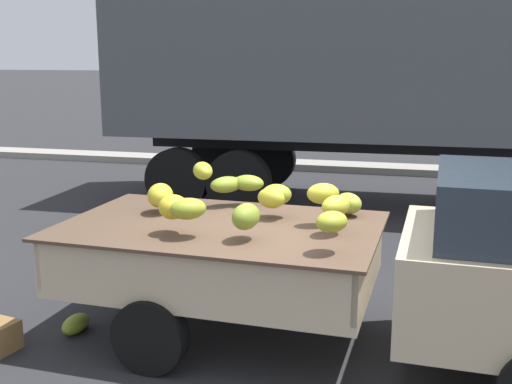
# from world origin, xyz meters

# --- Properties ---
(ground) EXTENTS (220.00, 220.00, 0.00)m
(ground) POSITION_xyz_m (0.00, 0.00, 0.00)
(ground) COLOR #28282B
(curb_strip) EXTENTS (80.00, 0.80, 0.16)m
(curb_strip) POSITION_xyz_m (0.00, 9.22, 0.08)
(curb_strip) COLOR gray
(curb_strip) RESTS_ON ground
(pickup_truck) EXTENTS (5.14, 2.04, 1.70)m
(pickup_truck) POSITION_xyz_m (1.24, 0.03, 0.89)
(pickup_truck) COLOR #CCB793
(pickup_truck) RESTS_ON ground
(semi_trailer) EXTENTS (12.06, 2.89, 3.95)m
(semi_trailer) POSITION_xyz_m (1.58, 5.93, 2.54)
(semi_trailer) COLOR #4C5156
(semi_trailer) RESTS_ON ground
(fallen_banana_bunch_near_tailgate) EXTENTS (0.21, 0.37, 0.17)m
(fallen_banana_bunch_near_tailgate) POSITION_xyz_m (-2.15, -0.20, 0.08)
(fallen_banana_bunch_near_tailgate) COLOR olive
(fallen_banana_bunch_near_tailgate) RESTS_ON ground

